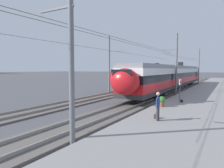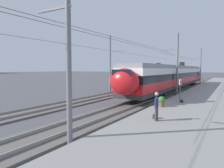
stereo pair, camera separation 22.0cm
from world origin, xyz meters
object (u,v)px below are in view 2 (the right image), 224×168
at_px(handbag_beside_passenger, 155,116).
at_px(handbag_near_sign, 182,101).
at_px(train_far_track, 151,75).
at_px(platform_sign, 180,85).
at_px(catenary_mast_east, 200,66).
at_px(catenary_mast_far_side, 111,63).
at_px(train_near_platform, 174,76).
at_px(passenger_walking, 157,105).
at_px(catenary_mast_mid, 176,63).
at_px(potted_plant_platform_edge, 162,101).
at_px(catenary_mast_west, 66,57).

bearing_deg(handbag_beside_passenger, handbag_near_sign, -1.18).
xyz_separation_m(train_far_track, platform_sign, (-17.66, -9.18, -0.36)).
distance_m(catenary_mast_east, platform_sign, 29.39).
relative_size(catenary_mast_far_side, platform_sign, 22.17).
bearing_deg(catenary_mast_east, train_near_platform, 174.55).
relative_size(train_far_track, catenary_mast_east, 0.56).
bearing_deg(train_far_track, passenger_walking, -159.30).
distance_m(catenary_mast_mid, handbag_near_sign, 8.67).
bearing_deg(handbag_beside_passenger, catenary_mast_mid, 8.64).
bearing_deg(catenary_mast_mid, passenger_walking, -170.68).
distance_m(train_near_platform, catenary_mast_far_side, 9.99).
distance_m(catenary_mast_east, potted_plant_platform_edge, 32.34).
bearing_deg(handbag_beside_passenger, potted_plant_platform_edge, 11.52).
bearing_deg(handbag_near_sign, catenary_mast_west, 169.09).
bearing_deg(catenary_mast_west, catenary_mast_far_side, 25.80).
height_order(train_near_platform, platform_sign, train_near_platform).
height_order(catenary_mast_far_side, passenger_walking, catenary_mast_far_side).
xyz_separation_m(catenary_mast_west, catenary_mast_far_side, (18.78, 9.08, 0.40)).
xyz_separation_m(train_near_platform, catenary_mast_mid, (-5.30, -1.56, 1.84)).
bearing_deg(train_near_platform, train_far_track, 48.79).
height_order(train_near_platform, catenary_mast_east, catenary_mast_east).
xyz_separation_m(train_near_platform, passenger_walking, (-20.24, -4.01, -0.97)).
distance_m(train_near_platform, catenary_mast_west, 25.12).
xyz_separation_m(train_near_platform, handbag_near_sign, (-12.81, -3.90, -1.80)).
height_order(handbag_near_sign, potted_plant_platform_edge, potted_plant_platform_edge).
xyz_separation_m(platform_sign, handbag_near_sign, (0.09, -0.16, -1.43)).
relative_size(train_near_platform, platform_sign, 16.52).
bearing_deg(potted_plant_platform_edge, train_far_track, 22.18).
bearing_deg(passenger_walking, handbag_beside_passenger, 28.91).
relative_size(handbag_near_sign, potted_plant_platform_edge, 0.42).
distance_m(catenary_mast_west, potted_plant_platform_edge, 9.79).
relative_size(catenary_mast_mid, passenger_walking, 27.57).
bearing_deg(catenary_mast_mid, handbag_near_sign, -162.65).
distance_m(train_near_platform, train_far_track, 7.23).
distance_m(platform_sign, handbag_beside_passenger, 7.03).
bearing_deg(handbag_beside_passenger, train_near_platform, 10.76).
xyz_separation_m(train_near_platform, catenary_mast_west, (-25.02, -1.55, 1.61)).
height_order(catenary_mast_east, potted_plant_platform_edge, catenary_mast_east).
bearing_deg(train_near_platform, catenary_mast_far_side, 129.66).
xyz_separation_m(catenary_mast_east, passenger_walking, (-36.57, -2.45, -2.77)).
xyz_separation_m(passenger_walking, potted_plant_platform_edge, (4.42, 1.06, -0.46)).
bearing_deg(potted_plant_platform_edge, catenary_mast_east, 2.48).
relative_size(train_near_platform, handbag_beside_passenger, 89.21).
bearing_deg(handbag_near_sign, potted_plant_platform_edge, 162.43).
bearing_deg(catenary_mast_mid, catenary_mast_east, 0.00).
bearing_deg(catenary_mast_mid, potted_plant_platform_edge, -172.46).
bearing_deg(catenary_mast_east, handbag_near_sign, -175.40).
distance_m(handbag_near_sign, potted_plant_platform_edge, 3.18).
bearing_deg(catenary_mast_far_side, catenary_mast_mid, -84.08).
relative_size(catenary_mast_far_side, passenger_walking, 27.57).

